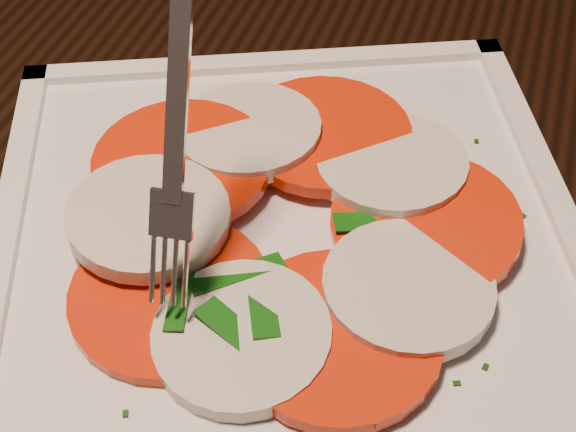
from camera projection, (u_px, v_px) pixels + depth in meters
name	position (u px, v px, depth m)	size (l,w,h in m)	color
plate	(288.00, 244.00, 0.44)	(0.32, 0.32, 0.01)	white
caprese_salad	(288.00, 223.00, 0.43)	(0.25, 0.27, 0.02)	red
fork	(184.00, 96.00, 0.36)	(0.04, 0.09, 0.16)	white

